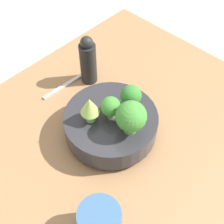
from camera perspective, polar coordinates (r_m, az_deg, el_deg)
name	(u,v)px	position (r m, az deg, el deg)	size (l,w,h in m)	color
ground_plane	(103,150)	(0.84, -1.64, -6.96)	(6.00, 6.00, 0.00)	silver
table	(103,145)	(0.82, -1.67, -6.08)	(0.96, 0.72, 0.05)	olive
bowl	(112,125)	(0.78, 0.00, -2.33)	(0.23, 0.23, 0.07)	#28282D
broccoli_floret_left	(131,96)	(0.74, 3.48, 2.95)	(0.05, 0.05, 0.07)	#609347
romanesco_piece_near	(90,107)	(0.71, -4.09, 0.88)	(0.05, 0.05, 0.07)	#7AB256
broccoli_floret_center	(112,108)	(0.72, 0.00, 0.76)	(0.05, 0.05, 0.06)	#609347
broccoli_floret_back	(131,117)	(0.69, 3.50, -0.90)	(0.07, 0.07, 0.09)	#609347
cup	(100,223)	(0.66, -2.26, -19.55)	(0.09, 0.09, 0.08)	#33567F
pepper_mill	(88,61)	(0.89, -4.40, 9.32)	(0.05, 0.05, 0.16)	black
fork	(70,83)	(0.93, -7.77, 5.35)	(0.18, 0.02, 0.01)	#B2B2B7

